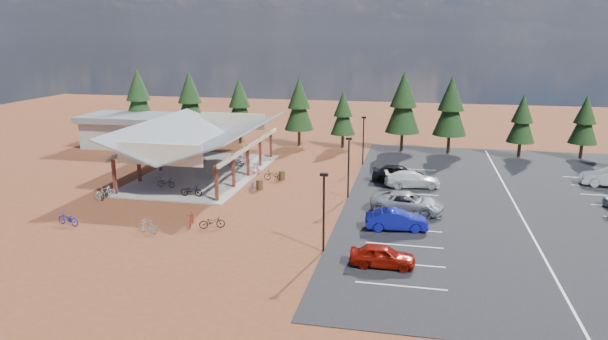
# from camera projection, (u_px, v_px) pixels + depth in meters

# --- Properties ---
(ground) EXTENTS (140.00, 140.00, 0.00)m
(ground) POSITION_uv_depth(u_px,v_px,m) (285.00, 201.00, 44.86)
(ground) COLOR brown
(ground) RESTS_ON ground
(asphalt_lot) EXTENTS (27.00, 44.00, 0.04)m
(asphalt_lot) POSITION_uv_depth(u_px,v_px,m) (514.00, 204.00, 43.98)
(asphalt_lot) COLOR black
(asphalt_lot) RESTS_ON ground
(concrete_pad) EXTENTS (10.60, 18.60, 0.10)m
(concrete_pad) POSITION_uv_depth(u_px,v_px,m) (204.00, 173.00, 53.49)
(concrete_pad) COLOR gray
(concrete_pad) RESTS_ON ground
(bike_pavilion) EXTENTS (11.65, 19.40, 4.97)m
(bike_pavilion) POSITION_uv_depth(u_px,v_px,m) (202.00, 136.00, 52.57)
(bike_pavilion) COLOR #532117
(bike_pavilion) RESTS_ON concrete_pad
(outbuilding) EXTENTS (11.00, 7.00, 3.90)m
(outbuilding) POSITION_uv_depth(u_px,v_px,m) (130.00, 130.00, 66.26)
(outbuilding) COLOR #ADA593
(outbuilding) RESTS_ON ground
(lamp_post_0) EXTENTS (0.50, 0.25, 5.14)m
(lamp_post_0) POSITION_uv_depth(u_px,v_px,m) (324.00, 207.00, 33.64)
(lamp_post_0) COLOR black
(lamp_post_0) RESTS_ON ground
(lamp_post_1) EXTENTS (0.50, 0.25, 5.14)m
(lamp_post_1) POSITION_uv_depth(u_px,v_px,m) (349.00, 163.00, 45.03)
(lamp_post_1) COLOR black
(lamp_post_1) RESTS_ON ground
(lamp_post_2) EXTENTS (0.50, 0.25, 5.14)m
(lamp_post_2) POSITION_uv_depth(u_px,v_px,m) (363.00, 137.00, 56.41)
(lamp_post_2) COLOR black
(lamp_post_2) RESTS_ON ground
(trash_bin_0) EXTENTS (0.60, 0.60, 0.90)m
(trash_bin_0) POSITION_uv_depth(u_px,v_px,m) (260.00, 185.00, 47.96)
(trash_bin_0) COLOR #443318
(trash_bin_0) RESTS_ON ground
(trash_bin_1) EXTENTS (0.60, 0.60, 0.90)m
(trash_bin_1) POSITION_uv_depth(u_px,v_px,m) (282.00, 175.00, 51.14)
(trash_bin_1) COLOR #443318
(trash_bin_1) RESTS_ON ground
(pine_0) EXTENTS (3.98, 3.98, 9.28)m
(pine_0) POSITION_uv_depth(u_px,v_px,m) (138.00, 97.00, 69.10)
(pine_0) COLOR #382314
(pine_0) RESTS_ON ground
(pine_1) EXTENTS (3.87, 3.87, 9.01)m
(pine_1) POSITION_uv_depth(u_px,v_px,m) (190.00, 99.00, 67.81)
(pine_1) COLOR #382314
(pine_1) RESTS_ON ground
(pine_2) EXTENTS (3.53, 3.53, 8.22)m
(pine_2) POSITION_uv_depth(u_px,v_px,m) (239.00, 104.00, 67.29)
(pine_2) COLOR #382314
(pine_2) RESTS_ON ground
(pine_3) EXTENTS (3.59, 3.59, 8.37)m
(pine_3) POSITION_uv_depth(u_px,v_px,m) (299.00, 105.00, 65.72)
(pine_3) COLOR #382314
(pine_3) RESTS_ON ground
(pine_4) EXTENTS (2.97, 2.97, 6.91)m
(pine_4) POSITION_uv_depth(u_px,v_px,m) (343.00, 113.00, 64.76)
(pine_4) COLOR #382314
(pine_4) RESTS_ON ground
(pine_5) EXTENTS (4.02, 4.02, 9.36)m
(pine_5) POSITION_uv_depth(u_px,v_px,m) (403.00, 103.00, 62.46)
(pine_5) COLOR #382314
(pine_5) RESTS_ON ground
(pine_6) EXTENTS (3.83, 3.83, 8.92)m
(pine_6) POSITION_uv_depth(u_px,v_px,m) (451.00, 106.00, 61.41)
(pine_6) COLOR #382314
(pine_6) RESTS_ON ground
(pine_7) EXTENTS (3.03, 3.03, 7.05)m
(pine_7) POSITION_uv_depth(u_px,v_px,m) (522.00, 119.00, 59.73)
(pine_7) COLOR #382314
(pine_7) RESTS_ON ground
(pine_8) EXTENTS (3.02, 3.02, 7.04)m
(pine_8) POSITION_uv_depth(u_px,v_px,m) (585.00, 120.00, 59.09)
(pine_8) COLOR #382314
(pine_8) RESTS_ON ground
(bike_0) EXTENTS (1.69, 0.66, 0.88)m
(bike_0) POSITION_uv_depth(u_px,v_px,m) (166.00, 183.00, 48.27)
(bike_0) COLOR black
(bike_0) RESTS_ON concrete_pad
(bike_1) EXTENTS (1.76, 0.88, 1.02)m
(bike_1) POSITION_uv_depth(u_px,v_px,m) (169.00, 177.00, 49.78)
(bike_1) COLOR #9E9FA7
(bike_1) RESTS_ON concrete_pad
(bike_2) EXTENTS (2.01, 1.05, 1.00)m
(bike_2) POSITION_uv_depth(u_px,v_px,m) (197.00, 159.00, 57.12)
(bike_2) COLOR #124792
(bike_2) RESTS_ON concrete_pad
(bike_3) EXTENTS (1.83, 0.59, 1.09)m
(bike_3) POSITION_uv_depth(u_px,v_px,m) (188.00, 156.00, 58.46)
(bike_3) COLOR maroon
(bike_3) RESTS_ON concrete_pad
(bike_4) EXTENTS (1.90, 0.74, 0.98)m
(bike_4) POSITION_uv_depth(u_px,v_px,m) (191.00, 191.00, 45.66)
(bike_4) COLOR black
(bike_4) RESTS_ON concrete_pad
(bike_5) EXTENTS (1.72, 0.53, 1.03)m
(bike_5) POSITION_uv_depth(u_px,v_px,m) (204.00, 173.00, 51.26)
(bike_5) COLOR gray
(bike_5) RESTS_ON concrete_pad
(bike_6) EXTENTS (1.76, 0.81, 0.89)m
(bike_6) POSITION_uv_depth(u_px,v_px,m) (236.00, 162.00, 56.03)
(bike_6) COLOR navy
(bike_6) RESTS_ON concrete_pad
(bike_7) EXTENTS (1.79, 0.80, 1.04)m
(bike_7) POSITION_uv_depth(u_px,v_px,m) (242.00, 156.00, 58.63)
(bike_7) COLOR maroon
(bike_7) RESTS_ON concrete_pad
(bike_8) EXTENTS (0.90, 1.65, 0.82)m
(bike_8) POSITION_uv_depth(u_px,v_px,m) (105.00, 194.00, 45.15)
(bike_8) COLOR black
(bike_8) RESTS_ON ground
(bike_9) EXTENTS (1.34, 1.81, 1.08)m
(bike_9) POSITION_uv_depth(u_px,v_px,m) (105.00, 192.00, 45.34)
(bike_9) COLOR gray
(bike_9) RESTS_ON ground
(bike_10) EXTENTS (2.00, 1.08, 1.00)m
(bike_10) POSITION_uv_depth(u_px,v_px,m) (68.00, 219.00, 38.95)
(bike_10) COLOR #151695
(bike_10) RESTS_ON ground
(bike_11) EXTENTS (0.84, 1.72, 1.00)m
(bike_11) POSITION_uv_depth(u_px,v_px,m) (192.00, 219.00, 38.86)
(bike_11) COLOR maroon
(bike_11) RESTS_ON ground
(bike_12) EXTENTS (1.91, 1.29, 0.95)m
(bike_12) POSITION_uv_depth(u_px,v_px,m) (212.00, 222.00, 38.36)
(bike_12) COLOR black
(bike_12) RESTS_ON ground
(bike_13) EXTENTS (1.67, 0.79, 0.97)m
(bike_13) POSITION_uv_depth(u_px,v_px,m) (148.00, 226.00, 37.46)
(bike_13) COLOR gray
(bike_13) RESTS_ON ground
(bike_14) EXTENTS (0.89, 1.63, 0.81)m
(bike_14) POSITION_uv_depth(u_px,v_px,m) (253.00, 185.00, 48.08)
(bike_14) COLOR navy
(bike_14) RESTS_ON ground
(bike_15) EXTENTS (1.00, 1.58, 0.92)m
(bike_15) POSITION_uv_depth(u_px,v_px,m) (255.00, 171.00, 52.64)
(bike_15) COLOR #9F0A0E
(bike_15) RESTS_ON ground
(bike_16) EXTENTS (1.93, 0.81, 0.99)m
(bike_16) POSITION_uv_depth(u_px,v_px,m) (274.00, 175.00, 51.02)
(bike_16) COLOR black
(bike_16) RESTS_ON ground
(car_0) EXTENTS (3.90, 1.62, 1.32)m
(car_0) POSITION_uv_depth(u_px,v_px,m) (382.00, 256.00, 31.94)
(car_0) COLOR maroon
(car_0) RESTS_ON asphalt_lot
(car_1) EXTENTS (4.49, 2.07, 1.42)m
(car_1) POSITION_uv_depth(u_px,v_px,m) (396.00, 220.00, 37.94)
(car_1) COLOR navy
(car_1) RESTS_ON asphalt_lot
(car_2) EXTENTS (5.86, 3.30, 1.54)m
(car_2) POSITION_uv_depth(u_px,v_px,m) (407.00, 202.00, 41.68)
(car_2) COLOR #93939A
(car_2) RESTS_ON asphalt_lot
(car_3) EXTENTS (5.23, 2.89, 1.44)m
(car_3) POSITION_uv_depth(u_px,v_px,m) (412.00, 179.00, 48.58)
(car_3) COLOR white
(car_3) RESTS_ON asphalt_lot
(car_4) EXTENTS (4.83, 2.00, 1.64)m
(car_4) POSITION_uv_depth(u_px,v_px,m) (398.00, 173.00, 50.23)
(car_4) COLOR black
(car_4) RESTS_ON asphalt_lot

